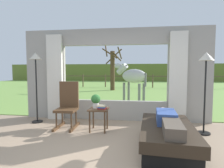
{
  "coord_description": "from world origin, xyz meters",
  "views": [
    {
      "loc": [
        0.6,
        -2.68,
        1.37
      ],
      "look_at": [
        0.0,
        1.8,
        1.05
      ],
      "focal_mm": 28.45,
      "sensor_mm": 36.0,
      "label": 1
    }
  ],
  "objects_px": {
    "recliner_sofa": "(167,136)",
    "reclining_person": "(168,120)",
    "horse": "(132,76)",
    "pasture_tree": "(113,68)",
    "potted_plant": "(96,100)",
    "book_stack": "(102,107)",
    "floor_lamp_left": "(36,66)",
    "rocking_chair": "(68,105)",
    "side_table": "(99,113)",
    "floor_lamp_right": "(206,68)"
  },
  "relations": [
    {
      "from": "horse",
      "to": "book_stack",
      "type": "bearing_deg",
      "value": -150.67
    },
    {
      "from": "potted_plant",
      "to": "horse",
      "type": "relative_size",
      "value": 0.18
    },
    {
      "from": "recliner_sofa",
      "to": "book_stack",
      "type": "distance_m",
      "value": 1.53
    },
    {
      "from": "floor_lamp_left",
      "to": "horse",
      "type": "bearing_deg",
      "value": 53.75
    },
    {
      "from": "floor_lamp_right",
      "to": "side_table",
      "type": "bearing_deg",
      "value": -177.2
    },
    {
      "from": "side_table",
      "to": "potted_plant",
      "type": "distance_m",
      "value": 0.29
    },
    {
      "from": "book_stack",
      "to": "floor_lamp_right",
      "type": "relative_size",
      "value": 0.12
    },
    {
      "from": "floor_lamp_right",
      "to": "floor_lamp_left",
      "type": "bearing_deg",
      "value": 175.18
    },
    {
      "from": "horse",
      "to": "pasture_tree",
      "type": "height_order",
      "value": "pasture_tree"
    },
    {
      "from": "potted_plant",
      "to": "book_stack",
      "type": "xyz_separation_m",
      "value": [
        0.17,
        -0.12,
        -0.14
      ]
    },
    {
      "from": "potted_plant",
      "to": "pasture_tree",
      "type": "height_order",
      "value": "pasture_tree"
    },
    {
      "from": "potted_plant",
      "to": "side_table",
      "type": "bearing_deg",
      "value": -36.87
    },
    {
      "from": "side_table",
      "to": "pasture_tree",
      "type": "relative_size",
      "value": 0.16
    },
    {
      "from": "floor_lamp_left",
      "to": "pasture_tree",
      "type": "xyz_separation_m",
      "value": [
        0.98,
        8.24,
        0.1
      ]
    },
    {
      "from": "side_table",
      "to": "pasture_tree",
      "type": "bearing_deg",
      "value": 95.37
    },
    {
      "from": "pasture_tree",
      "to": "reclining_person",
      "type": "bearing_deg",
      "value": -76.84
    },
    {
      "from": "floor_lamp_left",
      "to": "horse",
      "type": "xyz_separation_m",
      "value": [
        2.48,
        3.38,
        -0.35
      ]
    },
    {
      "from": "recliner_sofa",
      "to": "horse",
      "type": "distance_m",
      "value": 4.75
    },
    {
      "from": "reclining_person",
      "to": "horse",
      "type": "relative_size",
      "value": 0.83
    },
    {
      "from": "potted_plant",
      "to": "floor_lamp_left",
      "type": "relative_size",
      "value": 0.17
    },
    {
      "from": "side_table",
      "to": "potted_plant",
      "type": "relative_size",
      "value": 1.63
    },
    {
      "from": "pasture_tree",
      "to": "floor_lamp_left",
      "type": "bearing_deg",
      "value": -96.76
    },
    {
      "from": "rocking_chair",
      "to": "potted_plant",
      "type": "distance_m",
      "value": 0.77
    },
    {
      "from": "recliner_sofa",
      "to": "reclining_person",
      "type": "xyz_separation_m",
      "value": [
        0.0,
        -0.05,
        0.3
      ]
    },
    {
      "from": "rocking_chair",
      "to": "horse",
      "type": "bearing_deg",
      "value": 65.72
    },
    {
      "from": "floor_lamp_right",
      "to": "horse",
      "type": "xyz_separation_m",
      "value": [
        -1.64,
        3.73,
        -0.28
      ]
    },
    {
      "from": "reclining_person",
      "to": "pasture_tree",
      "type": "height_order",
      "value": "pasture_tree"
    },
    {
      "from": "reclining_person",
      "to": "floor_lamp_right",
      "type": "relative_size",
      "value": 0.81
    },
    {
      "from": "potted_plant",
      "to": "book_stack",
      "type": "distance_m",
      "value": 0.25
    },
    {
      "from": "reclining_person",
      "to": "pasture_tree",
      "type": "relative_size",
      "value": 0.44
    },
    {
      "from": "potted_plant",
      "to": "pasture_tree",
      "type": "bearing_deg",
      "value": 94.88
    },
    {
      "from": "rocking_chair",
      "to": "book_stack",
      "type": "distance_m",
      "value": 0.95
    },
    {
      "from": "rocking_chair",
      "to": "horse",
      "type": "relative_size",
      "value": 0.65
    },
    {
      "from": "rocking_chair",
      "to": "recliner_sofa",
      "type": "bearing_deg",
      "value": -25.04
    },
    {
      "from": "reclining_person",
      "to": "rocking_chair",
      "type": "relative_size",
      "value": 1.28
    },
    {
      "from": "reclining_person",
      "to": "side_table",
      "type": "distance_m",
      "value": 1.62
    },
    {
      "from": "recliner_sofa",
      "to": "potted_plant",
      "type": "height_order",
      "value": "potted_plant"
    },
    {
      "from": "side_table",
      "to": "floor_lamp_right",
      "type": "relative_size",
      "value": 0.29
    },
    {
      "from": "potted_plant",
      "to": "pasture_tree",
      "type": "xyz_separation_m",
      "value": [
        -0.74,
        8.64,
        0.9
      ]
    },
    {
      "from": "recliner_sofa",
      "to": "horse",
      "type": "xyz_separation_m",
      "value": [
        -0.72,
        4.6,
        0.94
      ]
    },
    {
      "from": "floor_lamp_left",
      "to": "horse",
      "type": "distance_m",
      "value": 4.21
    },
    {
      "from": "rocking_chair",
      "to": "floor_lamp_right",
      "type": "xyz_separation_m",
      "value": [
        3.15,
        -0.09,
        0.89
      ]
    },
    {
      "from": "reclining_person",
      "to": "book_stack",
      "type": "height_order",
      "value": "reclining_person"
    },
    {
      "from": "reclining_person",
      "to": "horse",
      "type": "xyz_separation_m",
      "value": [
        -0.72,
        4.65,
        0.63
      ]
    },
    {
      "from": "recliner_sofa",
      "to": "potted_plant",
      "type": "relative_size",
      "value": 5.51
    },
    {
      "from": "side_table",
      "to": "potted_plant",
      "type": "xyz_separation_m",
      "value": [
        -0.08,
        0.06,
        0.28
      ]
    },
    {
      "from": "side_table",
      "to": "floor_lamp_right",
      "type": "height_order",
      "value": "floor_lamp_right"
    },
    {
      "from": "reclining_person",
      "to": "book_stack",
      "type": "distance_m",
      "value": 1.51
    },
    {
      "from": "reclining_person",
      "to": "book_stack",
      "type": "bearing_deg",
      "value": 155.09
    },
    {
      "from": "rocking_chair",
      "to": "side_table",
      "type": "relative_size",
      "value": 2.15
    }
  ]
}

